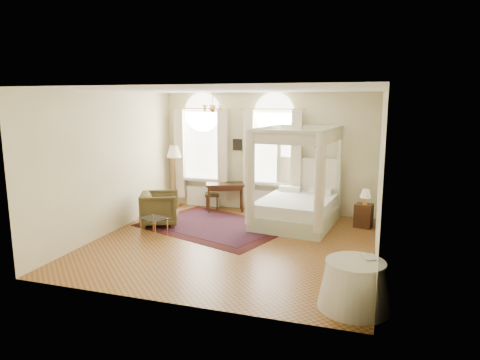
{
  "coord_description": "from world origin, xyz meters",
  "views": [
    {
      "loc": [
        2.88,
        -8.52,
        3.08
      ],
      "look_at": [
        0.05,
        0.4,
        1.34
      ],
      "focal_mm": 32.0,
      "sensor_mm": 36.0,
      "label": 1
    }
  ],
  "objects_px": {
    "stool": "(212,196)",
    "side_table": "(354,285)",
    "nightstand": "(364,215)",
    "writing_desk": "(225,187)",
    "floor_lamp": "(174,155)",
    "canopy_bed": "(296,203)",
    "armchair": "(160,208)",
    "coffee_table": "(154,220)"
  },
  "relations": [
    {
      "from": "armchair",
      "to": "coffee_table",
      "type": "xyz_separation_m",
      "value": [
        0.3,
        -0.84,
        -0.04
      ]
    },
    {
      "from": "writing_desk",
      "to": "side_table",
      "type": "relative_size",
      "value": 1.09
    },
    {
      "from": "nightstand",
      "to": "armchair",
      "type": "bearing_deg",
      "value": -164.7
    },
    {
      "from": "side_table",
      "to": "nightstand",
      "type": "bearing_deg",
      "value": 90.0
    },
    {
      "from": "coffee_table",
      "to": "side_table",
      "type": "xyz_separation_m",
      "value": [
        4.59,
        -2.23,
        -0.02
      ]
    },
    {
      "from": "writing_desk",
      "to": "coffee_table",
      "type": "height_order",
      "value": "writing_desk"
    },
    {
      "from": "stool",
      "to": "armchair",
      "type": "height_order",
      "value": "armchair"
    },
    {
      "from": "floor_lamp",
      "to": "writing_desk",
      "type": "bearing_deg",
      "value": -4.55
    },
    {
      "from": "side_table",
      "to": "floor_lamp",
      "type": "bearing_deg",
      "value": 137.27
    },
    {
      "from": "armchair",
      "to": "stool",
      "type": "bearing_deg",
      "value": -42.51
    },
    {
      "from": "armchair",
      "to": "nightstand",
      "type": "bearing_deg",
      "value": -98.34
    },
    {
      "from": "canopy_bed",
      "to": "writing_desk",
      "type": "bearing_deg",
      "value": 160.1
    },
    {
      "from": "coffee_table",
      "to": "floor_lamp",
      "type": "distance_m",
      "value": 3.09
    },
    {
      "from": "nightstand",
      "to": "writing_desk",
      "type": "distance_m",
      "value": 3.83
    },
    {
      "from": "stool",
      "to": "canopy_bed",
      "type": "bearing_deg",
      "value": -19.25
    },
    {
      "from": "nightstand",
      "to": "stool",
      "type": "xyz_separation_m",
      "value": [
        -4.23,
        0.58,
        0.09
      ]
    },
    {
      "from": "writing_desk",
      "to": "canopy_bed",
      "type": "bearing_deg",
      "value": -19.9
    },
    {
      "from": "writing_desk",
      "to": "side_table",
      "type": "height_order",
      "value": "writing_desk"
    },
    {
      "from": "canopy_bed",
      "to": "writing_desk",
      "type": "distance_m",
      "value": 2.3
    },
    {
      "from": "nightstand",
      "to": "coffee_table",
      "type": "xyz_separation_m",
      "value": [
        -4.59,
        -2.17,
        0.09
      ]
    },
    {
      "from": "canopy_bed",
      "to": "side_table",
      "type": "height_order",
      "value": "canopy_bed"
    },
    {
      "from": "canopy_bed",
      "to": "floor_lamp",
      "type": "height_order",
      "value": "canopy_bed"
    },
    {
      "from": "stool",
      "to": "nightstand",
      "type": "bearing_deg",
      "value": -7.86
    },
    {
      "from": "canopy_bed",
      "to": "nightstand",
      "type": "distance_m",
      "value": 1.68
    },
    {
      "from": "writing_desk",
      "to": "armchair",
      "type": "height_order",
      "value": "armchair"
    },
    {
      "from": "canopy_bed",
      "to": "armchair",
      "type": "height_order",
      "value": "canopy_bed"
    },
    {
      "from": "writing_desk",
      "to": "stool",
      "type": "xyz_separation_m",
      "value": [
        -0.45,
        0.13,
        -0.3
      ]
    },
    {
      "from": "canopy_bed",
      "to": "floor_lamp",
      "type": "bearing_deg",
      "value": 166.44
    },
    {
      "from": "canopy_bed",
      "to": "side_table",
      "type": "bearing_deg",
      "value": -68.24
    },
    {
      "from": "writing_desk",
      "to": "armchair",
      "type": "distance_m",
      "value": 2.12
    },
    {
      "from": "canopy_bed",
      "to": "armchair",
      "type": "bearing_deg",
      "value": -162.77
    },
    {
      "from": "nightstand",
      "to": "side_table",
      "type": "bearing_deg",
      "value": -90.0
    },
    {
      "from": "stool",
      "to": "side_table",
      "type": "bearing_deg",
      "value": -49.68
    },
    {
      "from": "coffee_table",
      "to": "nightstand",
      "type": "bearing_deg",
      "value": 25.32
    },
    {
      "from": "canopy_bed",
      "to": "side_table",
      "type": "relative_size",
      "value": 2.26
    },
    {
      "from": "canopy_bed",
      "to": "stool",
      "type": "height_order",
      "value": "canopy_bed"
    },
    {
      "from": "writing_desk",
      "to": "floor_lamp",
      "type": "relative_size",
      "value": 0.66
    },
    {
      "from": "canopy_bed",
      "to": "floor_lamp",
      "type": "xyz_separation_m",
      "value": [
        -3.77,
        0.91,
        0.97
      ]
    },
    {
      "from": "stool",
      "to": "side_table",
      "type": "distance_m",
      "value": 6.54
    },
    {
      "from": "side_table",
      "to": "writing_desk",
      "type": "bearing_deg",
      "value": 127.92
    },
    {
      "from": "stool",
      "to": "coffee_table",
      "type": "height_order",
      "value": "stool"
    },
    {
      "from": "floor_lamp",
      "to": "side_table",
      "type": "height_order",
      "value": "floor_lamp"
    }
  ]
}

